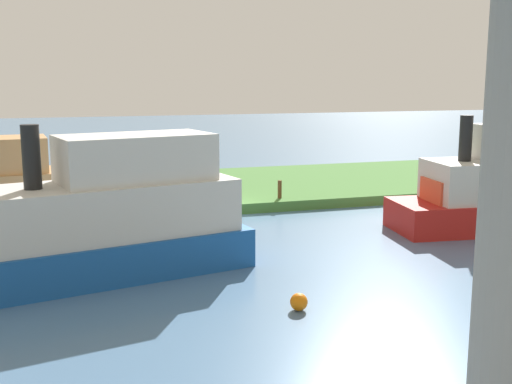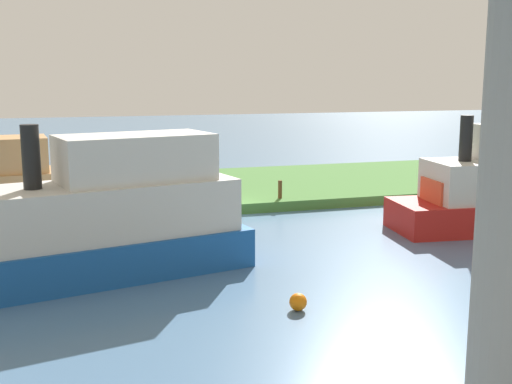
# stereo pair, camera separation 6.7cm
# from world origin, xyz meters

# --- Properties ---
(ground_plane) EXTENTS (160.00, 160.00, 0.00)m
(ground_plane) POSITION_xyz_m (0.00, 0.00, 0.00)
(ground_plane) COLOR #4C7093
(grassy_bank) EXTENTS (80.00, 12.00, 0.50)m
(grassy_bank) POSITION_xyz_m (0.00, -6.00, 0.25)
(grassy_bank) COLOR #427533
(grassy_bank) RESTS_ON ground
(person_on_bank) EXTENTS (0.50, 0.50, 1.39)m
(person_on_bank) POSITION_xyz_m (4.58, -1.56, 1.20)
(person_on_bank) COLOR #2D334C
(person_on_bank) RESTS_ON grassy_bank
(mooring_post) EXTENTS (0.20, 0.20, 0.89)m
(mooring_post) POSITION_xyz_m (-3.31, -0.90, 0.95)
(mooring_post) COLOR brown
(mooring_post) RESTS_ON grassy_bank
(houseboat_blue) EXTENTS (9.88, 4.23, 4.90)m
(houseboat_blue) POSITION_xyz_m (-11.40, 6.05, 1.82)
(houseboat_blue) COLOR red
(houseboat_blue) RESTS_ON ground
(motorboat_red) EXTENTS (10.35, 5.34, 5.05)m
(motorboat_red) POSITION_xyz_m (5.63, 7.65, 1.87)
(motorboat_red) COLOR #195199
(motorboat_red) RESTS_ON ground
(motorboat_white) EXTENTS (4.30, 1.87, 1.39)m
(motorboat_white) POSITION_xyz_m (-13.31, 1.96, 0.50)
(motorboat_white) COLOR red
(motorboat_white) RESTS_ON ground
(marker_buoy) EXTENTS (0.50, 0.50, 0.50)m
(marker_buoy) POSITION_xyz_m (0.88, 12.67, 0.25)
(marker_buoy) COLOR orange
(marker_buoy) RESTS_ON ground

